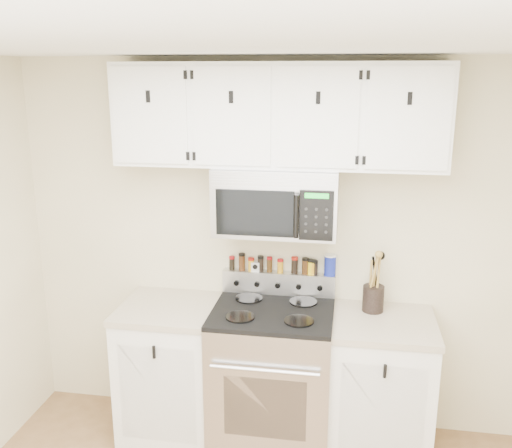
{
  "coord_description": "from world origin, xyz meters",
  "views": [
    {
      "loc": [
        0.45,
        -1.88,
        2.41
      ],
      "look_at": [
        -0.11,
        1.45,
        1.5
      ],
      "focal_mm": 40.0,
      "sensor_mm": 36.0,
      "label": 1
    }
  ],
  "objects": [
    {
      "name": "back_wall",
      "position": [
        0.0,
        1.75,
        1.25
      ],
      "size": [
        3.5,
        0.01,
        2.5
      ],
      "primitive_type": "cube",
      "color": "#BDB48D",
      "rests_on": "floor"
    },
    {
      "name": "ceiling",
      "position": [
        0.0,
        0.0,
        2.5
      ],
      "size": [
        3.5,
        3.5,
        0.01
      ],
      "primitive_type": "cube",
      "color": "white",
      "rests_on": "back_wall"
    },
    {
      "name": "range",
      "position": [
        0.0,
        1.43,
        0.49
      ],
      "size": [
        0.76,
        0.65,
        1.1
      ],
      "color": "#B7B7BA",
      "rests_on": "floor"
    },
    {
      "name": "base_cabinet_left",
      "position": [
        -0.69,
        1.45,
        0.46
      ],
      "size": [
        0.64,
        0.62,
        0.92
      ],
      "color": "white",
      "rests_on": "floor"
    },
    {
      "name": "base_cabinet_right",
      "position": [
        0.69,
        1.45,
        0.46
      ],
      "size": [
        0.64,
        0.62,
        0.92
      ],
      "color": "white",
      "rests_on": "floor"
    },
    {
      "name": "microwave",
      "position": [
        0.0,
        1.55,
        1.63
      ],
      "size": [
        0.76,
        0.44,
        0.42
      ],
      "color": "#9E9EA3",
      "rests_on": "back_wall"
    },
    {
      "name": "upper_cabinets",
      "position": [
        -0.0,
        1.58,
        2.15
      ],
      "size": [
        2.0,
        0.35,
        0.62
      ],
      "color": "white",
      "rests_on": "back_wall"
    },
    {
      "name": "utensil_crock",
      "position": [
        0.62,
        1.58,
        1.02
      ],
      "size": [
        0.13,
        0.13,
        0.39
      ],
      "color": "black",
      "rests_on": "base_cabinet_right"
    },
    {
      "name": "kitchen_timer",
      "position": [
        -0.16,
        1.71,
        1.13
      ],
      "size": [
        0.06,
        0.05,
        0.07
      ],
      "primitive_type": "cube",
      "rotation": [
        0.0,
        0.0,
        0.0
      ],
      "color": "silver",
      "rests_on": "range"
    },
    {
      "name": "salt_canister",
      "position": [
        0.34,
        1.71,
        1.17
      ],
      "size": [
        0.08,
        0.08,
        0.14
      ],
      "color": "navy",
      "rests_on": "range"
    },
    {
      "name": "spice_jar_0",
      "position": [
        -0.32,
        1.71,
        1.15
      ],
      "size": [
        0.04,
        0.04,
        0.09
      ],
      "color": "black",
      "rests_on": "range"
    },
    {
      "name": "spice_jar_1",
      "position": [
        -0.25,
        1.71,
        1.16
      ],
      "size": [
        0.04,
        0.04,
        0.12
      ],
      "color": "#452610",
      "rests_on": "range"
    },
    {
      "name": "spice_jar_2",
      "position": [
        -0.19,
        1.71,
        1.15
      ],
      "size": [
        0.04,
        0.04,
        0.09
      ],
      "color": "gold",
      "rests_on": "range"
    },
    {
      "name": "spice_jar_3",
      "position": [
        -0.12,
        1.71,
        1.15
      ],
      "size": [
        0.04,
        0.04,
        0.11
      ],
      "color": "black",
      "rests_on": "range"
    },
    {
      "name": "spice_jar_4",
      "position": [
        -0.06,
        1.71,
        1.15
      ],
      "size": [
        0.04,
        0.04,
        0.1
      ],
      "color": "#3C260E",
      "rests_on": "range"
    },
    {
      "name": "spice_jar_5",
      "position": [
        0.01,
        1.71,
        1.15
      ],
      "size": [
        0.04,
        0.04,
        0.09
      ],
      "color": "#CA9017",
      "rests_on": "range"
    },
    {
      "name": "spice_jar_6",
      "position": [
        0.11,
        1.71,
        1.16
      ],
      "size": [
        0.05,
        0.05,
        0.11
      ],
      "color": "black",
      "rests_on": "range"
    },
    {
      "name": "spice_jar_7",
      "position": [
        0.18,
        1.71,
        1.16
      ],
      "size": [
        0.04,
        0.04,
        0.11
      ],
      "color": "#432610",
      "rests_on": "range"
    },
    {
      "name": "spice_jar_8",
      "position": [
        0.21,
        1.71,
        1.15
      ],
      "size": [
        0.04,
        0.04,
        0.1
      ],
      "color": "yellow",
      "rests_on": "range"
    },
    {
      "name": "spice_jar_9",
      "position": [
        0.23,
        1.71,
        1.15
      ],
      "size": [
        0.04,
        0.04,
        0.1
      ],
      "color": "orange",
      "rests_on": "range"
    },
    {
      "name": "spice_jar_10",
      "position": [
        0.24,
        1.71,
        1.15
      ],
      "size": [
        0.04,
        0.04,
        0.1
      ],
      "color": "black",
      "rests_on": "range"
    }
  ]
}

